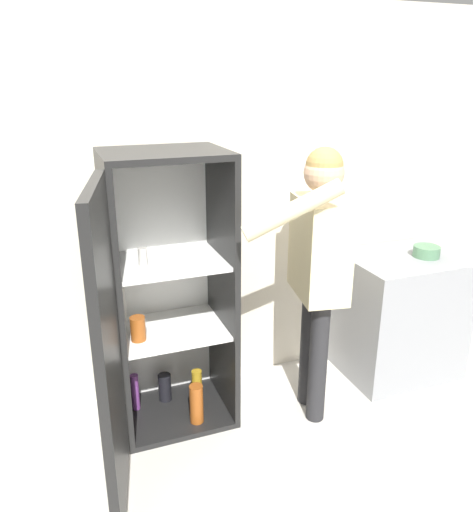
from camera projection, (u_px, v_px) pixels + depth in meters
name	position (u px, v px, depth m)	size (l,w,h in m)	color
ground_plane	(256.00, 468.00, 2.81)	(12.00, 12.00, 0.00)	beige
wall_back	(201.00, 208.00, 3.24)	(7.00, 0.06, 2.55)	beige
refrigerator	(156.00, 307.00, 2.87)	(0.87, 1.25, 1.70)	black
person	(318.00, 254.00, 2.95)	(0.73, 0.59, 1.72)	#262628
counter	(398.00, 314.00, 3.64)	(0.80, 0.64, 0.89)	gray
bowl	(427.00, 251.00, 3.48)	(0.18, 0.18, 0.08)	#517F5B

